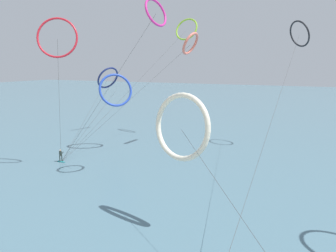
{
  "coord_description": "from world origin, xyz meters",
  "views": [
    {
      "loc": [
        9.31,
        -1.09,
        12.95
      ],
      "look_at": [
        0.0,
        19.57,
        8.44
      ],
      "focal_mm": 32.98,
      "sensor_mm": 36.0,
      "label": 1
    }
  ],
  "objects": [
    {
      "name": "sea_water",
      "position": [
        0.0,
        104.57,
        0.04
      ],
      "size": [
        400.0,
        200.0,
        0.08
      ],
      "primitive_type": "cube",
      "color": "slate",
      "rests_on": "ground"
    },
    {
      "name": "kite_charcoal",
      "position": [
        7.59,
        49.96,
        17.39
      ],
      "size": [
        3.94,
        46.39,
        19.37
      ],
      "rotation": [
        0.0,
        0.0,
        2.29
      ],
      "color": "black",
      "rests_on": "ground"
    },
    {
      "name": "kite_cobalt",
      "position": [
        -16.95,
        38.01,
        9.22
      ],
      "size": [
        5.71,
        11.2,
        11.71
      ],
      "rotation": [
        0.0,
        0.0,
        0.84
      ],
      "color": "#2647B7",
      "rests_on": "ground"
    },
    {
      "name": "kite_navy",
      "position": [
        -25.78,
        48.66,
        10.47
      ],
      "size": [
        7.45,
        21.95,
        12.59
      ],
      "rotation": [
        0.0,
        0.0,
        4.42
      ],
      "color": "navy",
      "rests_on": "ground"
    },
    {
      "name": "kite_ivory",
      "position": [
        0.72,
        20.51,
        8.24
      ],
      "size": [
        17.44,
        16.06,
        10.93
      ],
      "rotation": [
        0.0,
        0.0,
        5.98
      ],
      "color": "silver",
      "rests_on": "ground"
    },
    {
      "name": "kite_crimson",
      "position": [
        -17.84,
        27.62,
        16.05
      ],
      "size": [
        4.86,
        3.37,
        18.44
      ],
      "rotation": [
        0.0,
        0.0,
        0.47
      ],
      "color": "red",
      "rests_on": "ground"
    },
    {
      "name": "kite_coral",
      "position": [
        -7.34,
        44.0,
        16.07
      ],
      "size": [
        14.19,
        16.63,
        17.8
      ],
      "rotation": [
        0.0,
        0.0,
        4.61
      ],
      "color": "#EA7260",
      "rests_on": "ground"
    },
    {
      "name": "surfer_teal",
      "position": [
        -20.27,
        29.35,
        0.82
      ],
      "size": [
        1.4,
        0.72,
        1.7
      ],
      "rotation": [
        0.0,
        0.0,
        0.97
      ],
      "color": "teal",
      "rests_on": "ground"
    },
    {
      "name": "kite_lime",
      "position": [
        -10.86,
        51.48,
        19.02
      ],
      "size": [
        11.63,
        23.42,
        21.04
      ],
      "rotation": [
        0.0,
        0.0,
        6.15
      ],
      "color": "#8CC62D",
      "rests_on": "ground"
    },
    {
      "name": "kite_magenta",
      "position": [
        -5.66,
        28.98,
        18.22
      ],
      "size": [
        15.68,
        3.36,
        19.78
      ],
      "rotation": [
        0.0,
        0.0,
        1.33
      ],
      "color": "#CC288E",
      "rests_on": "ground"
    }
  ]
}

